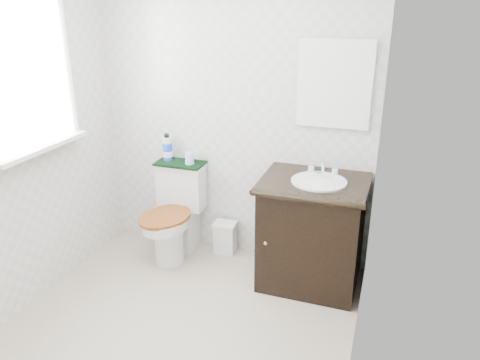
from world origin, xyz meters
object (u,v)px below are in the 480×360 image
Objects in this scene: toilet at (176,217)px; mouthwash_bottle at (167,148)px; cup at (189,158)px; trash_bin at (225,237)px; vanity at (312,229)px.

mouthwash_bottle is at bearing 130.48° from toilet.
mouthwash_bottle reaches higher than cup.
trash_bin is at bearing 3.68° from cup.
cup is (-0.29, -0.02, 0.67)m from trash_bin.
vanity reaches higher than cup.
vanity is 4.12× the size of mouthwash_bottle.
cup is (0.09, 0.11, 0.48)m from toilet.
toilet is at bearing -161.18° from trash_bin.
toilet is 0.45m from trash_bin.
cup is at bearing 170.38° from vanity.
cup is at bearing -176.32° from trash_bin.
toilet is at bearing -49.52° from mouthwash_bottle.
cup reaches higher than trash_bin.
toilet is 7.96× the size of cup.
toilet is 0.82× the size of vanity.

